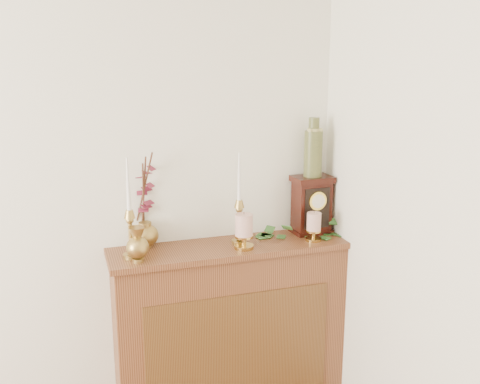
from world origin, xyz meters
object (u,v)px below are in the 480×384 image
object	(u,v)px
ginger_jar	(146,203)
mantel_clock	(312,205)
bud_vase	(137,245)
ceramic_vase	(313,150)
candlestick_center	(239,215)
candlestick_left	(130,226)

from	to	relation	value
ginger_jar	mantel_clock	distance (m)	0.89
bud_vase	ginger_jar	bearing A→B (deg)	71.36
ginger_jar	ceramic_vase	size ratio (longest dim) A/B	1.56
candlestick_center	bud_vase	bearing A→B (deg)	-169.19
candlestick_center	ceramic_vase	distance (m)	0.53
candlestick_center	bud_vase	distance (m)	0.55
candlestick_left	candlestick_center	world-z (taller)	candlestick_left
candlestick_center	ginger_jar	xyz separation A→B (m)	(-0.45, 0.13, 0.06)
candlestick_left	bud_vase	xyz separation A→B (m)	(0.02, -0.06, -0.08)
bud_vase	mantel_clock	world-z (taller)	mantel_clock
bud_vase	mantel_clock	bearing A→B (deg)	9.54
candlestick_left	candlestick_center	distance (m)	0.56
candlestick_left	bud_vase	size ratio (longest dim) A/B	2.85
bud_vase	mantel_clock	xyz separation A→B (m)	(0.96, 0.16, 0.07)
ginger_jar	ceramic_vase	distance (m)	0.92
candlestick_left	mantel_clock	size ratio (longest dim) A/B	1.56
candlestick_left	ceramic_vase	size ratio (longest dim) A/B	1.56
bud_vase	candlestick_left	bearing A→B (deg)	109.03
candlestick_center	ginger_jar	size ratio (longest dim) A/B	0.97
candlestick_center	bud_vase	world-z (taller)	candlestick_center
ginger_jar	ceramic_vase	bearing A→B (deg)	-4.47
candlestick_center	mantel_clock	world-z (taller)	candlestick_center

